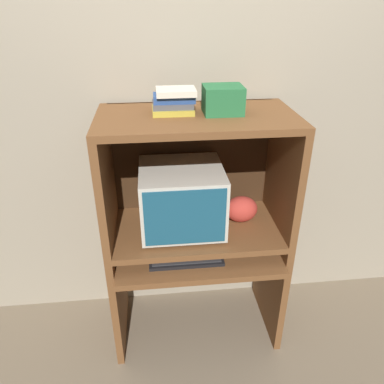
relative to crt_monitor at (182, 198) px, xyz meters
name	(u,v)px	position (x,y,z in m)	size (l,w,h in m)	color
ground_plane	(201,356)	(0.08, -0.27, -0.98)	(12.00, 12.00, 0.00)	#756651
wall_back	(190,124)	(0.08, 0.33, 0.32)	(6.00, 0.06, 2.60)	gray
desk_base	(197,281)	(0.08, -0.05, -0.56)	(1.01, 0.59, 0.66)	brown
desk_monitor_shelf	(196,230)	(0.08, 0.00, -0.22)	(1.01, 0.54, 0.12)	brown
hutch_upper	(196,154)	(0.08, 0.03, 0.25)	(1.01, 0.54, 0.67)	brown
crt_monitor	(182,198)	(0.00, 0.00, 0.00)	(0.45, 0.43, 0.37)	beige
keyboard	(186,259)	(0.01, -0.16, -0.30)	(0.41, 0.14, 0.03)	black
mouse	(234,254)	(0.28, -0.14, -0.30)	(0.06, 0.04, 0.03)	#B7B7B7
snack_bag	(241,209)	(0.35, 0.03, -0.11)	(0.19, 0.14, 0.16)	#BC382D
book_stack	(174,101)	(-0.03, 0.04, 0.53)	(0.22, 0.16, 0.12)	gold
storage_box	(223,100)	(0.21, 0.01, 0.54)	(0.19, 0.16, 0.14)	#236638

